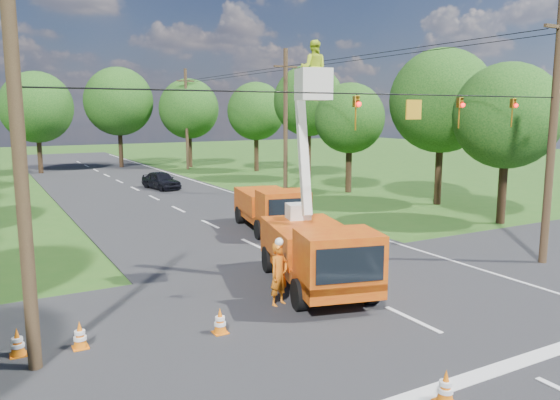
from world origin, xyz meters
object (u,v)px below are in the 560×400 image
tree_right_b (442,101)px  tree_right_d (309,101)px  traffic_cone_3 (286,227)px  traffic_cone_5 (80,335)px  tree_right_e (256,111)px  traffic_cone_0 (446,387)px  distant_car (161,180)px  tree_far_c (189,109)px  bucket_truck (316,238)px  ground_worker (279,274)px  traffic_cone_4 (220,321)px  traffic_cone_2 (309,249)px  tree_far_b (119,102)px  second_truck (271,207)px  pole_right_far (187,118)px  traffic_cone_7 (248,206)px  traffic_cone_6 (17,343)px  tree_far_a (37,107)px  pole_right_mid (286,122)px  tree_right_c (350,118)px  tree_right_a (507,116)px  pole_left (21,173)px

tree_right_b → tree_right_d: 15.00m
traffic_cone_3 → tree_right_b: bearing=12.3°
traffic_cone_5 → tree_right_e: 41.31m
traffic_cone_0 → tree_right_b: tree_right_b is taller
distant_car → tree_far_c: (7.74, 14.88, 5.39)m
bucket_truck → distant_car: bucket_truck is taller
ground_worker → traffic_cone_3: size_ratio=2.73×
ground_worker → traffic_cone_4: 2.73m
traffic_cone_2 → tree_far_b: 40.54m
second_truck → traffic_cone_2: 5.40m
distant_car → pole_right_far: bearing=51.7°
ground_worker → distant_car: size_ratio=0.49×
traffic_cone_7 → traffic_cone_4: bearing=-118.3°
traffic_cone_4 → tree_far_c: (14.55, 42.22, 5.70)m
traffic_cone_4 → traffic_cone_2: bearing=40.8°
traffic_cone_5 → tree_far_b: bearing=75.6°
second_truck → traffic_cone_6: (-11.90, -9.36, -0.81)m
traffic_cone_7 → tree_right_e: bearing=62.0°
traffic_cone_3 → tree_far_a: (-7.38, 33.75, 5.83)m
tree_far_b → distant_car: bearing=-94.0°
traffic_cone_0 → traffic_cone_5: (-5.94, 6.23, 0.00)m
pole_right_mid → tree_right_c: bearing=-12.0°
traffic_cone_0 → tree_right_d: (17.28, 32.62, 6.32)m
tree_far_c → bucket_truck: bearing=-104.3°
distant_car → pole_right_far: 15.20m
tree_right_d → tree_right_a: bearing=-93.5°
pole_left → traffic_cone_3: bearing=37.9°
tree_right_c → pole_right_far: bearing=102.6°
pole_right_mid → traffic_cone_3: bearing=-119.7°
traffic_cone_4 → tree_right_c: 26.96m
bucket_truck → pole_right_mid: (9.29, 18.27, 3.41)m
tree_right_c → traffic_cone_6: bearing=-141.8°
bucket_truck → pole_left: bearing=-153.9°
traffic_cone_5 → tree_right_a: tree_right_a is taller
tree_right_e → tree_right_d: bearing=-82.9°
traffic_cone_4 → tree_right_a: 20.25m
tree_right_b → pole_right_mid: bearing=129.1°
traffic_cone_0 → bucket_truck: bearing=77.1°
bucket_truck → traffic_cone_4: (-4.26, -1.95, -1.33)m
tree_far_a → traffic_cone_3: bearing=-77.7°
second_truck → tree_right_a: tree_right_a is taller
bucket_truck → traffic_cone_6: bucket_truck is taller
second_truck → pole_right_far: size_ratio=0.63×
traffic_cone_5 → bucket_truck: bearing=8.3°
tree_right_c → traffic_cone_5: bearing=-139.6°
ground_worker → pole_left: size_ratio=0.22×
tree_far_a → traffic_cone_7: bearing=-73.0°
ground_worker → tree_right_c: bearing=29.1°
traffic_cone_0 → pole_right_far: 47.16m
second_truck → traffic_cone_6: bearing=-130.4°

